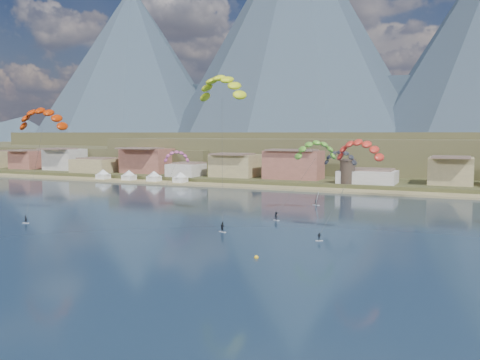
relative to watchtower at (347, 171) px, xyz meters
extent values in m
plane|color=black|center=(-5.00, -114.00, -6.37)|extent=(2400.00, 2400.00, 0.00)
cube|color=tan|center=(-5.00, -8.00, -6.12)|extent=(2200.00, 12.00, 0.90)
cube|color=brown|center=(-5.00, 446.00, -6.37)|extent=(2200.00, 900.00, 4.00)
cube|color=brown|center=(-205.00, 86.00, 0.63)|extent=(280.00, 130.00, 10.00)
cube|color=brown|center=(35.00, 106.00, 3.13)|extent=(320.00, 150.00, 15.00)
cube|color=brown|center=(-45.00, 146.00, 4.63)|extent=(380.00, 170.00, 18.00)
cone|color=#2C3B4A|center=(-565.00, 666.00, 145.63)|extent=(400.00, 400.00, 300.00)
cone|color=#2C3B4A|center=(-245.00, 706.00, 195.63)|extent=(460.00, 460.00, 400.00)
cone|color=#2C3B4A|center=(-825.00, 686.00, 110.63)|extent=(340.00, 340.00, 230.00)
cube|color=#2C3B4A|center=(-5.00, 786.00, 50.63)|extent=(2000.00, 200.00, 110.00)
cylinder|color=#47382D|center=(0.00, 0.00, -0.37)|extent=(5.20, 5.20, 8.00)
cylinder|color=#47382D|center=(0.00, 0.00, 3.93)|extent=(5.82, 5.82, 0.60)
cube|color=white|center=(-100.00, -8.00, -4.67)|extent=(4.50, 4.50, 2.00)
pyramid|color=white|center=(-100.00, -8.00, -1.67)|extent=(6.40, 6.40, 2.00)
cube|color=white|center=(-87.00, -8.00, -4.67)|extent=(4.50, 4.50, 2.00)
pyramid|color=white|center=(-87.00, -8.00, -1.67)|extent=(6.40, 6.40, 2.00)
cube|color=white|center=(-75.00, -8.00, -4.67)|extent=(4.50, 4.50, 2.00)
pyramid|color=white|center=(-75.00, -8.00, -1.67)|extent=(6.40, 6.40, 2.00)
cube|color=white|center=(-63.00, -8.00, -4.67)|extent=(4.50, 4.50, 2.00)
pyramid|color=white|center=(-63.00, -8.00, -1.67)|extent=(6.40, 6.40, 2.00)
cube|color=silver|center=(-50.02, -96.51, -6.32)|extent=(1.51, 0.68, 0.10)
imported|color=black|center=(-50.02, -96.51, -5.43)|extent=(0.67, 0.50, 1.68)
cylinder|color=#262626|center=(-51.86, -91.71, 4.59)|extent=(0.05, 0.05, 22.29)
cube|color=silver|center=(-6.16, -88.05, -6.31)|extent=(1.74, 1.13, 0.11)
imported|color=black|center=(-6.16, -88.05, -5.29)|extent=(1.15, 1.04, 1.93)
cylinder|color=#262626|center=(-10.04, -80.07, 8.10)|extent=(0.05, 0.05, 31.86)
cube|color=silver|center=(13.78, -88.47, -6.33)|extent=(1.34, 0.89, 0.09)
imported|color=black|center=(13.78, -88.47, -5.54)|extent=(0.94, 0.69, 1.49)
cylinder|color=#262626|center=(16.38, -83.74, 1.44)|extent=(0.05, 0.05, 17.46)
cube|color=silver|center=(-0.94, -70.84, -6.31)|extent=(1.69, 1.21, 0.11)
imported|color=black|center=(-0.94, -70.84, -5.31)|extent=(1.41, 1.19, 1.89)
cylinder|color=#262626|center=(1.43, -63.21, 1.01)|extent=(0.05, 0.05, 20.19)
cylinder|color=#262626|center=(-42.36, -49.03, -0.68)|extent=(0.04, 0.04, 13.43)
cylinder|color=#262626|center=(5.30, -38.96, -0.75)|extent=(0.04, 0.04, 13.32)
cube|color=silver|center=(0.67, -43.36, -6.32)|extent=(2.16, 1.37, 0.10)
imported|color=black|center=(0.67, -43.36, -5.51)|extent=(0.86, 0.73, 1.50)
cube|color=white|center=(1.02, -43.36, -4.44)|extent=(1.62, 2.40, 3.59)
sphere|color=yellow|center=(8.07, -105.16, -6.25)|extent=(0.72, 0.72, 0.72)
camera|label=1|loc=(37.89, -179.02, 13.42)|focal=38.35mm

